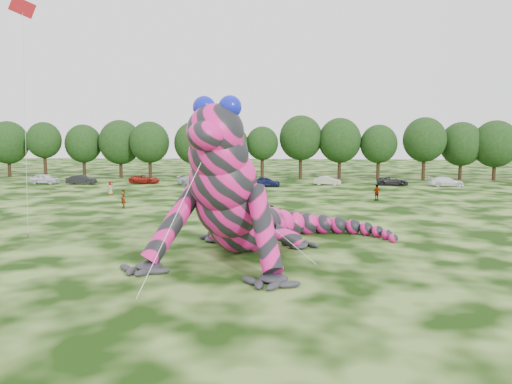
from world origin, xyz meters
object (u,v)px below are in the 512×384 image
Objects in this scene: tree_7 at (195,150)px; tree_13 at (424,149)px; car_5 at (327,181)px; spectator_4 at (111,188)px; inflatable_gecko at (246,176)px; tree_8 at (230,152)px; tree_12 at (378,152)px; car_4 at (266,182)px; spectator_5 at (271,215)px; flying_kite at (23,27)px; tree_5 at (120,149)px; tree_11 at (340,149)px; tree_4 at (84,151)px; tree_15 at (495,150)px; car_2 at (145,179)px; tree_14 at (461,151)px; spectator_3 at (377,193)px; car_6 at (392,181)px; tree_2 at (8,149)px; tree_10 at (301,147)px; car_0 at (45,179)px; tree_6 at (150,150)px; car_1 at (81,180)px; tree_9 at (262,153)px; car_7 at (446,182)px; spectator_0 at (123,199)px; car_3 at (194,180)px.

tree_13 is at bearing 0.50° from tree_7.
spectator_4 is at bearing 124.13° from car_5.
inflatable_gecko reaches higher than spectator_4.
tree_8 is 25.09m from spectator_4.
tree_12 is 2.19× the size of car_4.
spectator_5 reaches higher than car_4.
spectator_4 is (-5.69, 29.59, -13.33)m from flying_kite.
tree_5 is at bearing 175.61° from tree_8.
tree_4 is at bearing 179.32° from tree_11.
tree_15 reaches higher than car_2.
spectator_3 is (-18.01, -26.43, -3.78)m from tree_14.
car_6 is (9.47, 0.20, -0.02)m from car_5.
flying_kite is at bearing -58.76° from tree_2.
tree_12 is 18.46m from tree_15.
tree_8 is at bearing -172.19° from tree_10.
tree_5 reaches higher than car_0.
car_4 is at bearing -59.38° from tree_8.
car_2 is (-6.36, -7.28, -4.09)m from tree_7.
car_0 is (-69.62, -10.08, -4.06)m from tree_15.
tree_8 is at bearing -50.61° from car_2.
tree_6 is 2.22× the size of car_1.
tree_9 is 41.12m from spectator_5.
tree_2 is 2.11× the size of car_6.
tree_14 reaches higher than spectator_5.
car_2 is at bearing -155.94° from tree_9.
tree_12 reaches higher than tree_9.
tree_5 is 46.77m from spectator_3.
car_1 is at bearing -168.98° from tree_14.
spectator_3 reaches higher than car_0.
tree_7 is at bearing -178.22° from tree_8.
car_5 is at bearing -161.82° from tree_15.
car_2 is at bearing 86.38° from car_7.
tree_6 is at bearing 16.39° from spectator_4.
tree_10 reaches higher than tree_6.
tree_5 is 2.02× the size of car_7.
spectator_5 is 17.55m from spectator_0.
tree_14 reaches higher than car_2.
tree_14 is 2.30× the size of car_4.
car_3 is (-9.48, -9.92, -3.64)m from tree_9.
tree_15 is 2.17× the size of car_0.
car_2 is 0.96× the size of car_7.
car_3 is at bearing -154.12° from tree_11.
car_6 is at bearing -11.40° from tree_6.
tree_14 is at bearing -149.96° from spectator_3.
tree_15 is at bearing 69.79° from inflatable_gecko.
tree_5 is 1.02× the size of tree_15.
tree_11 is at bearing 3.82° from tree_9.
car_4 is (-11.58, -12.06, -4.34)m from tree_11.
tree_6 is (-6.60, 50.78, -9.41)m from flying_kite.
car_6 is at bearing -142.88° from tree_14.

